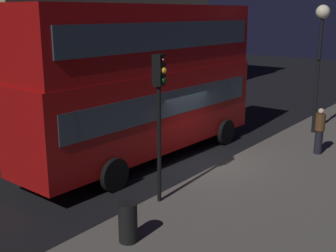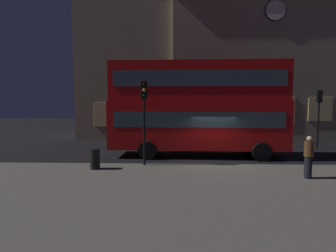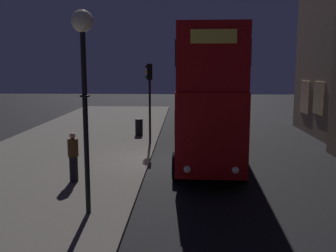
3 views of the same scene
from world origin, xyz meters
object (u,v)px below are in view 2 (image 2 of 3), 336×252
at_px(double_decker_bus, 197,105).
at_px(litter_bin, 95,159).
at_px(pedestrian, 309,157).
at_px(traffic_light_near_kerb, 144,106).
at_px(traffic_light_far_side, 319,107).

bearing_deg(double_decker_bus, litter_bin, -141.96).
relative_size(double_decker_bus, pedestrian, 5.99).
bearing_deg(litter_bin, traffic_light_near_kerb, 20.33).
bearing_deg(traffic_light_far_side, litter_bin, 32.93).
xyz_separation_m(double_decker_bus, traffic_light_far_side, (8.74, 2.74, -0.20)).
distance_m(traffic_light_near_kerb, litter_bin, 3.51).
bearing_deg(traffic_light_near_kerb, traffic_light_far_side, 14.08).
bearing_deg(litter_bin, pedestrian, -7.62).
relative_size(pedestrian, litter_bin, 1.84).
bearing_deg(double_decker_bus, traffic_light_far_side, 19.28).
height_order(double_decker_bus, traffic_light_far_side, double_decker_bus).
distance_m(traffic_light_near_kerb, traffic_light_far_side, 12.94).
bearing_deg(traffic_light_far_side, pedestrian, 68.02).
distance_m(double_decker_bus, pedestrian, 6.95).
bearing_deg(traffic_light_near_kerb, litter_bin, -171.60).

